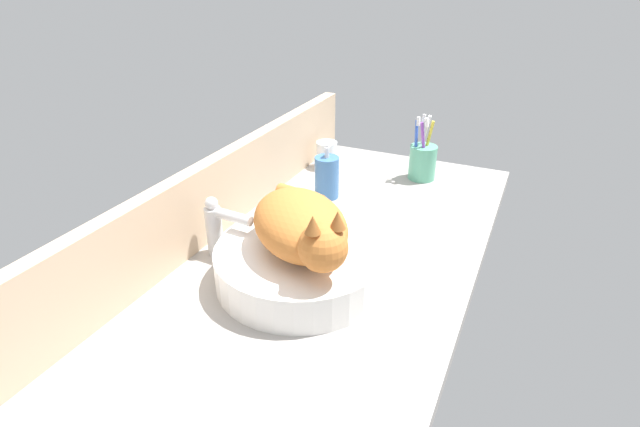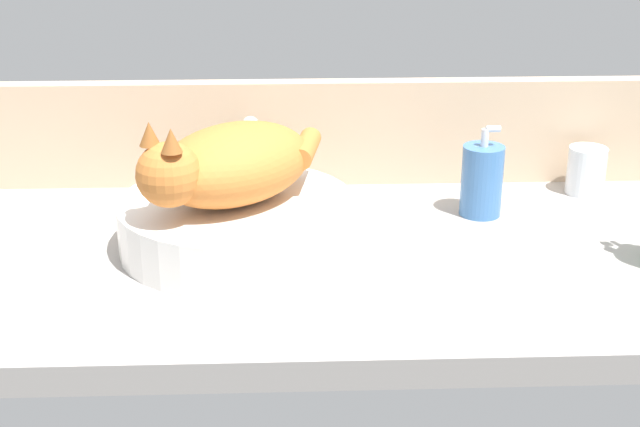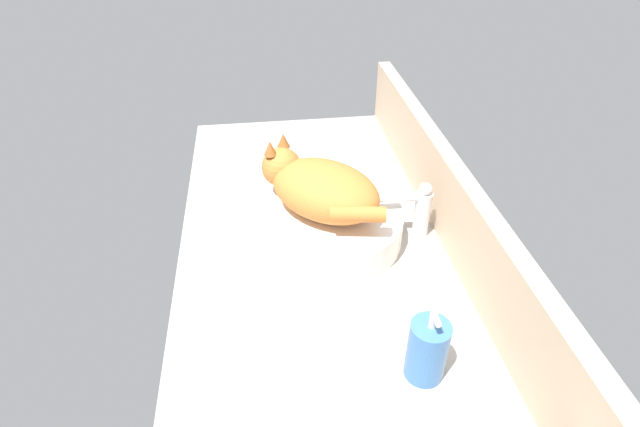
{
  "view_description": "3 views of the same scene",
  "coord_description": "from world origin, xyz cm",
  "px_view_note": "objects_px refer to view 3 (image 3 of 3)",
  "views": [
    {
      "loc": [
        -81.78,
        -36.94,
        58.66
      ],
      "look_at": [
        4.86,
        2.94,
        9.04
      ],
      "focal_mm": 28.0,
      "sensor_mm": 36.0,
      "label": 1
    },
    {
      "loc": [
        0.05,
        -117.93,
        53.69
      ],
      "look_at": [
        4.48,
        -3.34,
        7.04
      ],
      "focal_mm": 50.0,
      "sensor_mm": 36.0,
      "label": 2
    },
    {
      "loc": [
        79.94,
        -11.2,
        70.53
      ],
      "look_at": [
        -2.48,
        -0.21,
        10.47
      ],
      "focal_mm": 28.0,
      "sensor_mm": 36.0,
      "label": 3
    }
  ],
  "objects_px": {
    "cat": "(320,187)",
    "faucet": "(418,208)",
    "sink_basin": "(325,225)",
    "soap_dispenser": "(427,350)"
  },
  "relations": [
    {
      "from": "cat",
      "to": "faucet",
      "type": "relative_size",
      "value": 2.19
    },
    {
      "from": "sink_basin",
      "to": "soap_dispenser",
      "type": "bearing_deg",
      "value": 16.48
    },
    {
      "from": "cat",
      "to": "faucet",
      "type": "distance_m",
      "value": 0.22
    },
    {
      "from": "soap_dispenser",
      "to": "faucet",
      "type": "bearing_deg",
      "value": 165.87
    },
    {
      "from": "cat",
      "to": "soap_dispenser",
      "type": "height_order",
      "value": "cat"
    },
    {
      "from": "cat",
      "to": "soap_dispenser",
      "type": "bearing_deg",
      "value": 17.53
    },
    {
      "from": "faucet",
      "to": "soap_dispenser",
      "type": "xyz_separation_m",
      "value": [
        0.37,
        -0.09,
        -0.02
      ]
    },
    {
      "from": "sink_basin",
      "to": "cat",
      "type": "bearing_deg",
      "value": -130.5
    },
    {
      "from": "soap_dispenser",
      "to": "cat",
      "type": "bearing_deg",
      "value": -162.47
    },
    {
      "from": "cat",
      "to": "soap_dispenser",
      "type": "distance_m",
      "value": 0.41
    }
  ]
}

